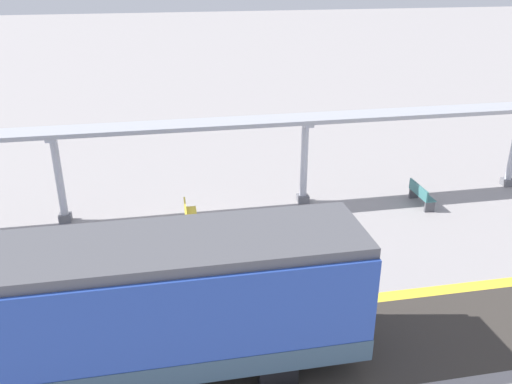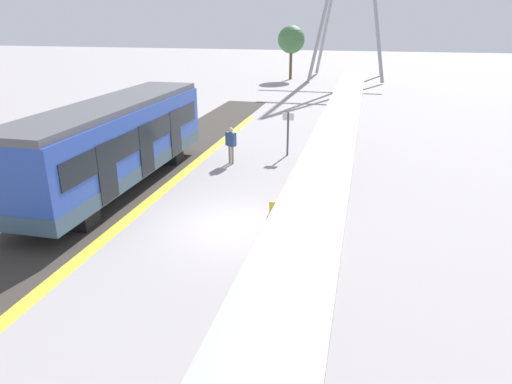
% 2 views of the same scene
% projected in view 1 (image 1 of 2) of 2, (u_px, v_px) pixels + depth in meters
% --- Properties ---
extents(ground_plane, '(176.00, 176.00, 0.00)m').
position_uv_depth(ground_plane, '(201.00, 253.00, 17.93)').
color(ground_plane, '#9B9595').
extents(tactile_edge_strip, '(0.46, 35.38, 0.01)m').
position_uv_depth(tactile_edge_strip, '(213.00, 317.00, 14.74)').
color(tactile_edge_strip, yellow).
rests_on(tactile_edge_strip, ground).
extents(trackbed, '(3.20, 47.38, 0.01)m').
position_uv_depth(trackbed, '(222.00, 362.00, 13.09)').
color(trackbed, '#38332D').
rests_on(trackbed, ground).
extents(train_near_carriage, '(2.65, 11.68, 3.48)m').
position_uv_depth(train_near_carriage, '(106.00, 312.00, 11.92)').
color(train_near_carriage, '#2747A4').
rests_on(train_near_carriage, ground).
extents(canopy_pillar_second, '(1.10, 0.44, 3.38)m').
position_uv_depth(canopy_pillar_second, '(304.00, 162.00, 21.01)').
color(canopy_pillar_second, slate).
rests_on(canopy_pillar_second, ground).
extents(canopy_pillar_third, '(1.10, 0.44, 3.38)m').
position_uv_depth(canopy_pillar_third, '(59.00, 179.00, 19.41)').
color(canopy_pillar_third, slate).
rests_on(canopy_pillar_third, ground).
extents(canopy_beam, '(1.20, 28.20, 0.16)m').
position_uv_depth(canopy_beam, '(185.00, 125.00, 19.52)').
color(canopy_beam, '#A8AAB2').
rests_on(canopy_beam, canopy_pillar_nearest).
extents(bench_near_end, '(1.50, 0.45, 0.86)m').
position_uv_depth(bench_near_end, '(421.00, 194.00, 21.27)').
color(bench_near_end, '#367171').
rests_on(bench_near_end, ground).
extents(bench_far_end, '(1.51, 0.48, 0.86)m').
position_uv_depth(bench_far_end, '(189.00, 215.00, 19.54)').
color(bench_far_end, gold).
rests_on(bench_far_end, ground).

